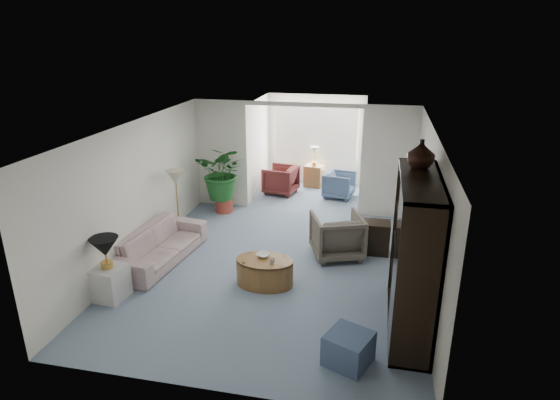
% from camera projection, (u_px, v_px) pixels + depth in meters
% --- Properties ---
extents(floor, '(6.00, 6.00, 0.00)m').
position_uv_depth(floor, '(273.00, 270.00, 8.26)').
color(floor, gray).
rests_on(floor, ground).
extents(sunroom_floor, '(2.60, 2.60, 0.00)m').
position_uv_depth(sunroom_floor, '(309.00, 195.00, 12.03)').
color(sunroom_floor, gray).
rests_on(sunroom_floor, ground).
extents(back_pier_left, '(1.20, 0.12, 2.50)m').
position_uv_depth(back_pier_left, '(222.00, 154.00, 10.97)').
color(back_pier_left, white).
rests_on(back_pier_left, ground).
extents(back_pier_right, '(1.20, 0.12, 2.50)m').
position_uv_depth(back_pier_right, '(389.00, 163.00, 10.22)').
color(back_pier_right, white).
rests_on(back_pier_right, ground).
extents(back_header, '(2.60, 0.12, 0.10)m').
position_uv_depth(back_header, '(303.00, 105.00, 10.19)').
color(back_header, white).
rests_on(back_header, back_pier_left).
extents(window_pane, '(2.20, 0.02, 1.50)m').
position_uv_depth(window_pane, '(316.00, 132.00, 12.55)').
color(window_pane, white).
extents(window_blinds, '(2.20, 0.02, 1.50)m').
position_uv_depth(window_blinds, '(316.00, 133.00, 12.52)').
color(window_blinds, white).
extents(framed_picture, '(0.04, 0.50, 0.40)m').
position_uv_depth(framed_picture, '(430.00, 190.00, 7.11)').
color(framed_picture, '#B7AA92').
extents(sofa, '(1.07, 2.21, 0.62)m').
position_uv_depth(sofa, '(160.00, 245.00, 8.52)').
color(sofa, beige).
rests_on(sofa, ground).
extents(end_table, '(0.53, 0.53, 0.53)m').
position_uv_depth(end_table, '(109.00, 283.00, 7.33)').
color(end_table, silver).
rests_on(end_table, ground).
extents(table_lamp, '(0.44, 0.44, 0.30)m').
position_uv_depth(table_lamp, '(104.00, 247.00, 7.13)').
color(table_lamp, black).
rests_on(table_lamp, end_table).
extents(floor_lamp, '(0.36, 0.36, 0.28)m').
position_uv_depth(floor_lamp, '(175.00, 177.00, 9.24)').
color(floor_lamp, beige).
rests_on(floor_lamp, ground).
extents(coffee_table, '(1.22, 1.22, 0.45)m').
position_uv_depth(coffee_table, '(265.00, 272.00, 7.74)').
color(coffee_table, olive).
rests_on(coffee_table, ground).
extents(coffee_bowl, '(0.27, 0.27, 0.05)m').
position_uv_depth(coffee_bowl, '(263.00, 255.00, 7.76)').
color(coffee_bowl, white).
rests_on(coffee_bowl, coffee_table).
extents(coffee_cup, '(0.12, 0.12, 0.09)m').
position_uv_depth(coffee_cup, '(272.00, 261.00, 7.53)').
color(coffee_cup, beige).
rests_on(coffee_cup, coffee_table).
extents(wingback_chair, '(1.13, 1.15, 0.82)m').
position_uv_depth(wingback_chair, '(337.00, 236.00, 8.67)').
color(wingback_chair, '#676052').
rests_on(wingback_chair, ground).
extents(side_table_dark, '(0.51, 0.41, 0.61)m').
position_uv_depth(side_table_dark, '(376.00, 237.00, 8.84)').
color(side_table_dark, black).
rests_on(side_table_dark, ground).
extents(entertainment_cabinet, '(0.53, 1.97, 2.19)m').
position_uv_depth(entertainment_cabinet, '(414.00, 256.00, 6.36)').
color(entertainment_cabinet, black).
rests_on(entertainment_cabinet, ground).
extents(cabinet_urn, '(0.37, 0.37, 0.39)m').
position_uv_depth(cabinet_urn, '(421.00, 154.00, 6.38)').
color(cabinet_urn, black).
rests_on(cabinet_urn, entertainment_cabinet).
extents(ottoman, '(0.68, 0.68, 0.41)m').
position_uv_depth(ottoman, '(348.00, 349.00, 5.91)').
color(ottoman, '#495C7F').
rests_on(ottoman, ground).
extents(plant_pot, '(0.40, 0.40, 0.32)m').
position_uv_depth(plant_pot, '(224.00, 205.00, 10.89)').
color(plant_pot, '#A93E31').
rests_on(plant_pot, ground).
extents(house_plant, '(1.13, 0.98, 1.26)m').
position_uv_depth(house_plant, '(223.00, 172.00, 10.62)').
color(house_plant, '#1F5C22').
rests_on(house_plant, plant_pot).
extents(sunroom_chair_blue, '(0.82, 0.81, 0.65)m').
position_uv_depth(sunroom_chair_blue, '(339.00, 185.00, 11.78)').
color(sunroom_chair_blue, '#495C7F').
rests_on(sunroom_chair_blue, ground).
extents(sunroom_chair_maroon, '(0.91, 0.89, 0.71)m').
position_uv_depth(sunroom_chair_maroon, '(281.00, 180.00, 12.06)').
color(sunroom_chair_maroon, maroon).
rests_on(sunroom_chair_maroon, ground).
extents(sunroom_table, '(0.53, 0.44, 0.58)m').
position_uv_depth(sunroom_table, '(314.00, 176.00, 12.63)').
color(sunroom_table, olive).
rests_on(sunroom_table, ground).
extents(shelf_clutter, '(0.30, 0.92, 1.06)m').
position_uv_depth(shelf_clutter, '(410.00, 269.00, 6.25)').
color(shelf_clutter, black).
rests_on(shelf_clutter, entertainment_cabinet).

